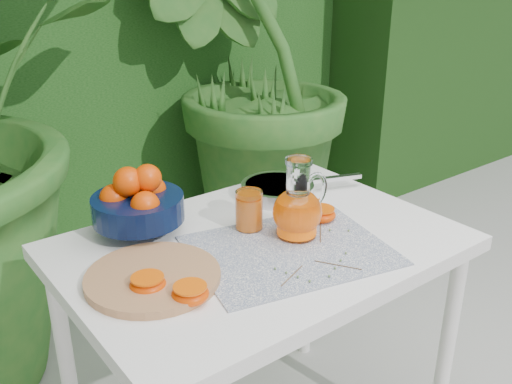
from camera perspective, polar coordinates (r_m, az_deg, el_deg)
hedge_backdrop at (r=3.18m, az=-20.15°, el=17.16°), size 8.00×1.65×2.50m
potted_plant_right at (r=2.77m, az=-1.41°, el=12.04°), size 2.59×2.59×1.84m
white_table at (r=1.52m, az=0.46°, el=-7.61°), size 1.00×0.70×0.75m
placemat at (r=1.43m, az=3.36°, el=-5.83°), size 0.55×0.47×0.00m
cutting_board at (r=1.32m, az=-10.26°, el=-8.39°), size 0.36×0.36×0.02m
fruit_bowl at (r=1.52m, az=-11.78°, el=-1.00°), size 0.26×0.26×0.19m
juice_pitcher at (r=1.47m, az=4.22°, el=-1.75°), size 0.19×0.15×0.21m
juice_tumbler at (r=1.51m, az=-0.70°, el=-1.91°), size 0.09×0.09×0.11m
saute_pan at (r=1.74m, az=2.26°, el=0.30°), size 0.41×0.29×0.04m
orange_halves at (r=1.35m, az=-2.78°, el=-6.77°), size 0.65×0.23×0.04m
thyme_sprigs at (r=1.41m, az=6.19°, el=-6.20°), size 0.32×0.26×0.01m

